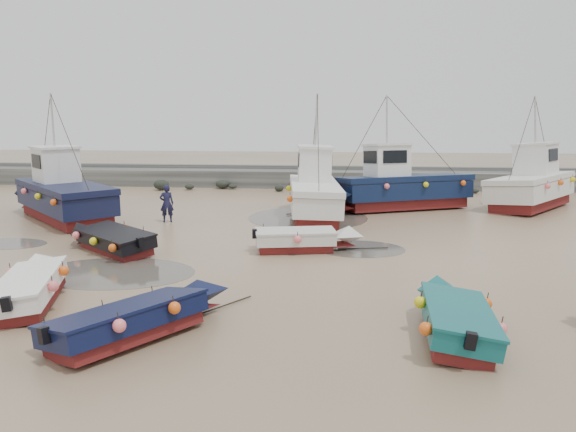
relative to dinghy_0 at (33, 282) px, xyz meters
name	(u,v)px	position (x,y,z in m)	size (l,w,h in m)	color
ground	(238,269)	(5.14, 3.87, -0.54)	(120.00, 120.00, 0.00)	tan
seawall	(296,178)	(5.19, 25.86, 0.08)	(60.00, 4.92, 1.50)	slate
puddle_a	(114,272)	(1.09, 3.02, -0.54)	(5.48, 5.48, 0.01)	#504A41
puddle_b	(359,249)	(9.36, 7.26, -0.54)	(3.60, 3.60, 0.01)	#504A41
puddle_c	(5,244)	(-5.13, 6.62, -0.54)	(3.53, 3.53, 0.01)	#504A41
puddle_d	(308,217)	(6.87, 13.81, -0.54)	(6.14, 6.14, 0.01)	#504A41
dinghy_0	(33,282)	(0.00, 0.00, 0.00)	(2.75, 6.10, 1.43)	maroon
dinghy_1	(141,315)	(3.98, -2.19, 0.00)	(4.12, 5.44, 1.43)	maroon
dinghy_2	(453,313)	(11.40, -1.34, 0.01)	(2.16, 5.60, 1.43)	maroon
dinghy_4	(111,237)	(-0.28, 6.01, 0.00)	(5.16, 4.43, 1.43)	maroon
dinghy_5	(305,237)	(7.23, 6.72, 0.02)	(5.27, 2.19, 1.43)	maroon
cabin_boat_0	(61,193)	(-5.59, 12.29, 0.78)	(8.56, 8.46, 6.22)	maroon
cabin_boat_1	(313,191)	(7.10, 14.00, 0.80)	(3.26, 10.05, 6.22)	maroon
cabin_boat_2	(394,186)	(11.42, 16.78, 0.78)	(10.27, 5.87, 6.22)	maroon
cabin_boat_3	(536,184)	(19.51, 18.35, 0.81)	(6.93, 8.49, 6.22)	maroon
person	(167,222)	(0.06, 11.87, -0.54)	(0.68, 0.44, 1.85)	#171734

